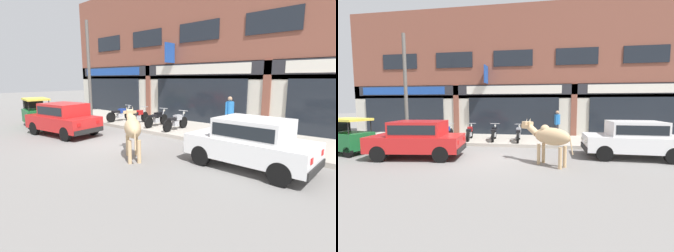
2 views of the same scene
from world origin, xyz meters
The scene contains 13 objects.
ground_plane centered at (0.00, 0.00, 0.00)m, with size 90.00×90.00×0.00m, color slate.
sidewalk centered at (0.00, 4.04, 0.08)m, with size 19.00×3.68×0.16m, color #A8A093.
shop_building centered at (0.00, 6.13, 3.97)m, with size 23.00×1.40×8.38m.
cow centered at (2.09, -0.82, 1.01)m, with size 1.83×1.49×1.61m.
car_0 centered at (-2.97, -0.47, 0.81)m, with size 3.75×2.02×1.46m.
car_1 centered at (5.35, 0.72, 0.81)m, with size 3.66×1.72×1.46m.
auto_rickshaw centered at (-6.36, -0.26, 0.66)m, with size 2.11×1.46×1.52m.
motorcycle_0 centered at (-3.44, 3.16, 0.55)m, with size 0.52×1.81×0.88m.
motorcycle_1 centered at (-2.08, 3.26, 0.55)m, with size 0.55×1.80×0.88m.
motorcycle_2 centered at (-0.71, 3.29, 0.55)m, with size 0.52×1.81×0.88m.
motorcycle_3 centered at (0.65, 3.16, 0.55)m, with size 0.52×1.81×0.88m.
pedestrian centered at (2.73, 4.45, 1.15)m, with size 0.32×0.47×1.60m.
utility_pole centered at (-5.33, 2.50, 2.98)m, with size 0.18×0.18×5.64m, color #595651.
Camera 1 is at (8.29, -6.29, 2.55)m, focal length 28.00 mm.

